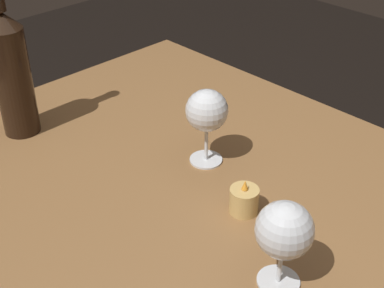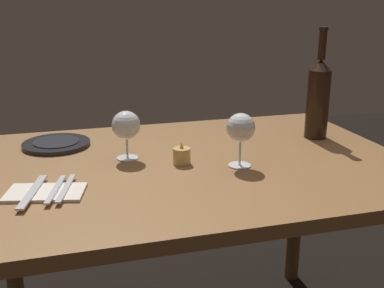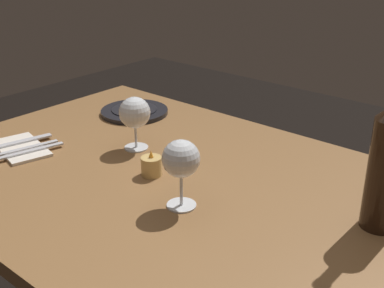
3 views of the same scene
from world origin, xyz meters
name	(u,v)px [view 3 (image 3 of 3)]	position (x,y,z in m)	size (l,w,h in m)	color
dining_table	(166,207)	(0.00, 0.00, 0.65)	(1.30, 0.90, 0.74)	olive
wine_glass_left	(181,160)	(-0.13, 0.08, 0.85)	(0.08, 0.08, 0.16)	white
wine_glass_right	(135,114)	(0.18, -0.07, 0.84)	(0.09, 0.09, 0.15)	white
votive_candle	(151,167)	(0.03, 0.02, 0.76)	(0.05, 0.05, 0.07)	#DBB266
dinner_plate	(134,111)	(0.38, -0.26, 0.75)	(0.22, 0.22, 0.02)	black
folded_napkin	(21,148)	(0.41, 0.14, 0.74)	(0.21, 0.15, 0.01)	silver
fork_inner	(26,148)	(0.39, 0.14, 0.75)	(0.06, 0.18, 0.00)	silver
fork_outer	(31,151)	(0.36, 0.14, 0.75)	(0.06, 0.18, 0.00)	silver
table_knife	(15,143)	(0.44, 0.14, 0.75)	(0.07, 0.21, 0.00)	silver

